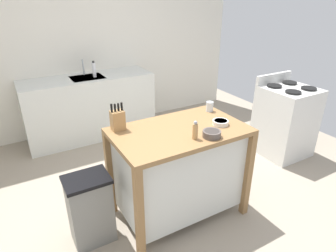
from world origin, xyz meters
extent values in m
plane|color=gray|center=(0.00, 0.00, 0.00)|extent=(5.82, 5.82, 0.00)
cube|color=silver|center=(0.00, 2.35, 1.30)|extent=(4.82, 0.10, 2.60)
cube|color=olive|center=(0.05, -0.08, 0.88)|extent=(1.16, 0.71, 0.04)
cube|color=silver|center=(0.05, -0.08, 0.48)|extent=(1.06, 0.61, 0.76)
cube|color=olive|center=(-0.50, -0.40, 0.43)|extent=(0.06, 0.06, 0.86)
cube|color=olive|center=(0.60, -0.40, 0.43)|extent=(0.06, 0.06, 0.86)
cube|color=olive|center=(-0.50, 0.24, 0.43)|extent=(0.06, 0.06, 0.86)
cube|color=olive|center=(0.60, 0.24, 0.43)|extent=(0.06, 0.06, 0.86)
cube|color=#AD7F4C|center=(-0.41, 0.17, 0.98)|extent=(0.11, 0.09, 0.17)
cylinder|color=black|center=(-0.45, 0.17, 1.10)|extent=(0.02, 0.02, 0.07)
cylinder|color=black|center=(-0.42, 0.17, 1.10)|extent=(0.02, 0.02, 0.07)
cylinder|color=black|center=(-0.39, 0.17, 1.10)|extent=(0.02, 0.02, 0.07)
cylinder|color=black|center=(-0.36, 0.17, 1.10)|extent=(0.02, 0.02, 0.07)
cylinder|color=silver|center=(0.42, -0.18, 0.92)|extent=(0.14, 0.14, 0.04)
cylinder|color=gray|center=(0.42, -0.18, 0.93)|extent=(0.12, 0.12, 0.01)
cylinder|color=#564C47|center=(0.20, -0.33, 0.92)|extent=(0.15, 0.15, 0.05)
cylinder|color=#342D2A|center=(0.20, -0.33, 0.95)|extent=(0.12, 0.12, 0.01)
cylinder|color=silver|center=(0.53, 0.13, 0.95)|extent=(0.07, 0.07, 0.10)
cylinder|color=tan|center=(0.06, -0.29, 0.96)|extent=(0.04, 0.04, 0.13)
sphere|color=#99999E|center=(0.06, -0.29, 1.04)|extent=(0.03, 0.03, 0.03)
cube|color=slate|center=(-0.77, 0.00, 0.30)|extent=(0.34, 0.26, 0.60)
cube|color=black|center=(-0.77, 0.00, 0.61)|extent=(0.36, 0.28, 0.03)
cube|color=silver|center=(-0.17, 2.00, 0.45)|extent=(1.80, 0.60, 0.90)
cube|color=silver|center=(-0.17, 1.98, 0.88)|extent=(0.44, 0.36, 0.03)
cylinder|color=#B7BCC1|center=(-0.17, 2.14, 1.01)|extent=(0.02, 0.02, 0.22)
cylinder|color=white|center=(-0.08, 1.94, 0.99)|extent=(0.05, 0.05, 0.20)
cylinder|color=black|center=(-0.08, 1.94, 1.11)|extent=(0.03, 0.03, 0.02)
cube|color=silver|center=(1.86, 0.24, 0.45)|extent=(0.60, 0.60, 0.90)
cube|color=silver|center=(1.86, 0.52, 0.96)|extent=(0.60, 0.04, 0.12)
cylinder|color=black|center=(1.72, 0.10, 0.91)|extent=(0.18, 0.18, 0.02)
cylinder|color=black|center=(2.00, 0.10, 0.91)|extent=(0.18, 0.18, 0.02)
cylinder|color=black|center=(1.72, 0.38, 0.91)|extent=(0.18, 0.18, 0.02)
cylinder|color=black|center=(2.00, 0.38, 0.91)|extent=(0.18, 0.18, 0.02)
camera|label=1|loc=(-1.15, -1.98, 1.97)|focal=30.99mm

